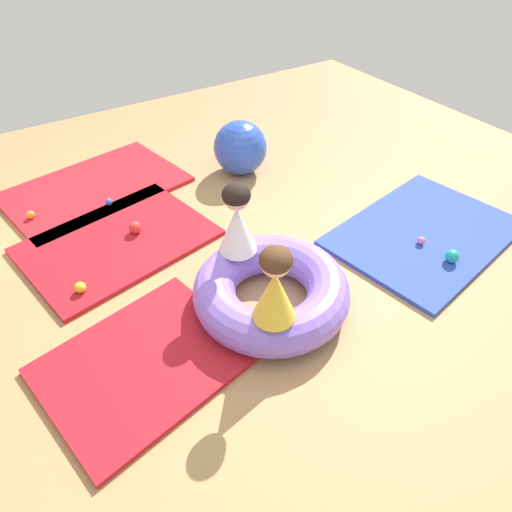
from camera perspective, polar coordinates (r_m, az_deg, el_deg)
The scene contains 15 objects.
ground_plane at distance 3.41m, azimuth 1.52°, elevation -4.71°, with size 8.00×8.00×0.00m, color tan.
gym_mat_front at distance 4.20m, azimuth 20.55°, elevation 2.71°, with size 1.61×1.14×0.04m, color #2D47B7.
gym_mat_center_rear at distance 4.02m, azimuth -17.09°, elevation 1.78°, with size 1.49×1.08×0.04m, color #B21923.
gym_mat_far_right at distance 4.82m, azimuth -19.69°, elevation 8.15°, with size 1.65×1.10×0.04m, color red.
gym_mat_near_left at distance 3.06m, azimuth -13.95°, elevation -12.91°, with size 1.22×0.98×0.04m, color #B21923.
inflatable_cushion at distance 3.21m, azimuth 1.94°, elevation -4.40°, with size 1.12×1.12×0.30m, color #8466E0.
child_in_white at distance 3.16m, azimuth -2.41°, elevation 4.64°, with size 0.39×0.39×0.55m.
child_in_yellow at distance 2.66m, azimuth 2.41°, elevation -3.74°, with size 0.37×0.37×0.54m.
play_ball_red at distance 4.01m, azimuth -15.07°, elevation 3.52°, with size 0.11×0.11×0.11m, color red.
play_ball_orange at distance 4.53m, azimuth -26.64°, elevation 4.69°, with size 0.07×0.07×0.07m, color orange.
play_ball_teal at distance 3.90m, azimuth 23.59°, elevation -0.02°, with size 0.11×0.11×0.11m, color teal.
play_ball_pink at distance 4.01m, azimuth 20.18°, elevation 1.85°, with size 0.07×0.07×0.07m, color pink.
play_ball_yellow at distance 3.58m, azimuth -21.36°, elevation -3.72°, with size 0.08×0.08×0.08m, color yellow.
play_ball_blue at distance 4.45m, azimuth -18.11°, elevation 6.52°, with size 0.07×0.07×0.07m, color blue.
exercise_ball_large at distance 4.73m, azimuth -2.01°, elevation 13.54°, with size 0.55×0.55×0.55m, color blue.
Camera 1 is at (-1.37, -1.96, 2.42)m, focal length 31.58 mm.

